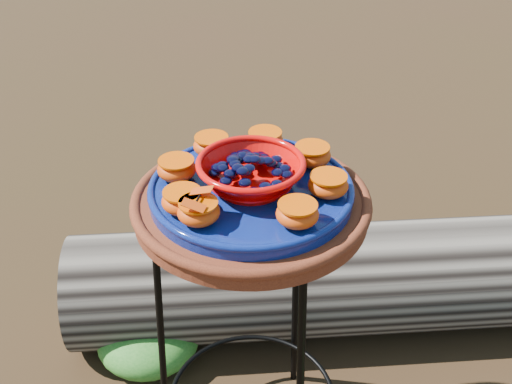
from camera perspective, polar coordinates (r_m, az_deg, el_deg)
The scene contains 17 objects.
plant_stand at distance 1.50m, azimuth -0.38°, elevation -12.91°, with size 0.44×0.44×0.70m, color black, non-canonical shape.
terracotta_saucer at distance 1.26m, azimuth -0.44°, elevation -1.20°, with size 0.46×0.46×0.04m, color #3B160D.
cobalt_plate at distance 1.24m, azimuth -0.45°, elevation 0.01°, with size 0.39×0.39×0.03m, color #020A3B.
red_bowl at distance 1.22m, azimuth -0.45°, elevation 1.59°, with size 0.20×0.20×0.05m, color red, non-canonical shape.
glass_gems at distance 1.20m, azimuth -0.46°, elevation 3.24°, with size 0.15×0.15×0.03m, color black, non-canonical shape.
orange_half_0 at distance 1.13m, azimuth -5.12°, elevation -1.77°, with size 0.08×0.08×0.04m, color #A8270F.
orange_half_1 at distance 1.12m, azimuth 3.70°, elevation -1.97°, with size 0.08×0.08×0.04m, color #A8270F.
orange_half_2 at distance 1.20m, azimuth 6.43°, elevation 0.61°, with size 0.08×0.08×0.04m, color #A8270F.
orange_half_3 at distance 1.30m, azimuth 5.00°, elevation 3.25°, with size 0.08×0.08×0.04m, color #A8270F.
orange_half_4 at distance 1.35m, azimuth 0.81°, elevation 4.60°, with size 0.08×0.08×0.04m, color #A8270F.
orange_half_5 at distance 1.33m, azimuth -3.96°, elevation 4.13°, with size 0.08×0.08×0.04m, color #A8270F.
orange_half_6 at distance 1.25m, azimuth -7.06°, elevation 2.02°, with size 0.08×0.08×0.04m, color #A8270F.
orange_half_7 at distance 1.16m, azimuth -6.54°, elevation -0.81°, with size 0.08×0.08×0.04m, color #A8270F.
butterfly at distance 1.11m, azimuth -5.19°, elevation -0.56°, with size 0.09×0.05×0.02m, color #C83A08, non-canonical shape.
driftwood_log at distance 1.96m, azimuth 10.56°, elevation -7.44°, with size 1.79×0.47×0.34m, color black, non-canonical shape.
foliage_left at distance 1.91m, azimuth -9.55°, elevation -12.55°, with size 0.29×0.29×0.15m, color #21671B.
foliage_back at distance 2.07m, azimuth 2.75°, elevation -7.65°, with size 0.31×0.31×0.15m, color #21671B.
Camera 1 is at (0.55, -0.88, 1.43)m, focal length 45.00 mm.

